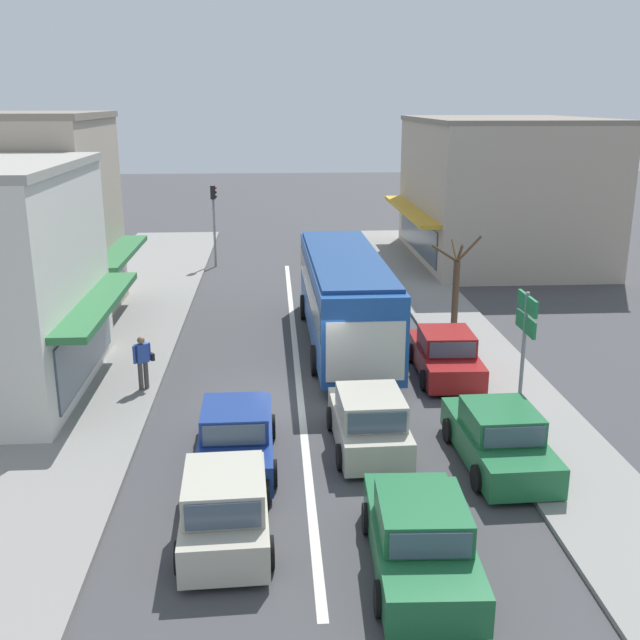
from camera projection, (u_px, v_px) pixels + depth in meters
The scene contains 17 objects.
ground_plane at pixel (300, 396), 22.00m from camera, with size 140.00×140.00×0.00m, color #3F3F42.
lane_centre_line at pixel (296, 352), 25.83m from camera, with size 0.20×28.00×0.01m, color silver.
sidewalk_left at pixel (108, 336), 27.31m from camera, with size 5.20×44.00×0.14m, color gray.
kerb_right at pixel (459, 330), 28.11m from camera, with size 2.80×44.00×0.12m, color gray.
shopfront_mid_block at pixel (23, 221), 28.33m from camera, with size 7.29×7.08×7.95m.
building_right_far at pixel (500, 190), 39.91m from camera, with size 9.85×12.28×7.49m.
city_bus at pixel (345, 293), 26.13m from camera, with size 2.86×10.89×3.23m.
sedan_queue_far_back at pixel (236, 436), 17.82m from camera, with size 1.93×4.22×1.47m.
hatchback_adjacent_lane_lead at pixel (369, 422), 18.51m from camera, with size 1.90×3.74×1.54m.
sedan_adjacent_lane_trail at pixel (420, 538), 13.68m from camera, with size 2.02×4.26×1.47m.
hatchback_queue_gap_filler at pixel (225, 507), 14.65m from camera, with size 1.93×3.76×1.54m.
parked_sedan_kerb_front at pixel (499, 438), 17.73m from camera, with size 1.99×4.25×1.47m.
parked_sedan_kerb_second at pixel (445, 355), 23.50m from camera, with size 1.99×4.25×1.47m.
traffic_light_downstreet at pixel (214, 212), 38.26m from camera, with size 0.33×0.24×4.20m.
directional_road_sign at pixel (526, 325), 19.55m from camera, with size 0.10×1.40×3.60m.
street_tree_right at pixel (456, 288), 27.30m from camera, with size 1.84×1.60×3.71m.
pedestrian_with_handbag_near at pixel (143, 359), 21.92m from camera, with size 0.58×0.53×1.63m.
Camera 1 is at (-0.73, -20.47, 8.37)m, focal length 42.00 mm.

